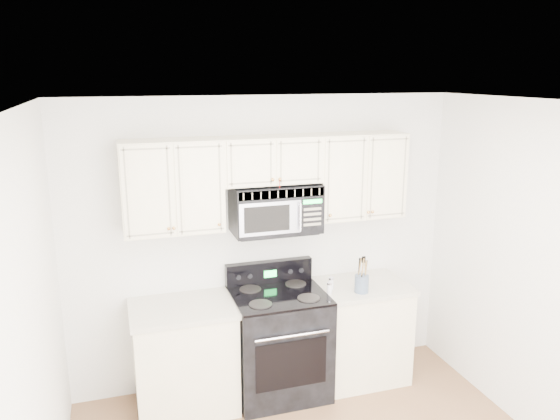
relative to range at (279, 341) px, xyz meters
name	(u,v)px	position (x,y,z in m)	size (l,w,h in m)	color
room	(345,326)	(-0.02, -1.41, 0.82)	(3.51, 3.51, 2.61)	brown
base_cabinet_left	(185,360)	(-0.82, 0.02, -0.06)	(0.86, 0.65, 0.92)	white
base_cabinet_right	(358,334)	(0.78, 0.02, -0.06)	(0.86, 0.65, 0.92)	white
range	(279,341)	(0.00, 0.00, 0.00)	(0.80, 0.73, 1.13)	black
upper_cabinets	(270,176)	(-0.02, 0.17, 1.45)	(2.44, 0.37, 0.75)	white
microwave	(276,208)	(0.02, 0.14, 1.17)	(0.75, 0.42, 0.41)	black
utensil_crock	(362,283)	(0.71, -0.15, 0.52)	(0.12, 0.12, 0.33)	slate
shaker_salt	(329,288)	(0.43, -0.10, 0.49)	(0.04, 0.04, 0.10)	silver
shaker_pepper	(331,283)	(0.48, -0.01, 0.49)	(0.05, 0.05, 0.11)	silver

